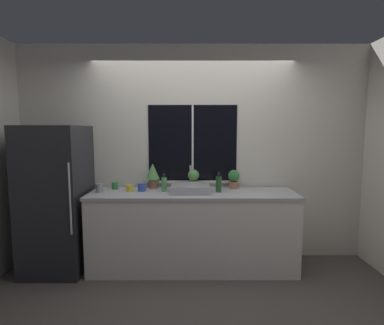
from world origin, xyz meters
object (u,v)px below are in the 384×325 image
object	(u,v)px
potted_plant_right	(234,178)
soap_bottle	(165,184)
mug_yellow	(130,188)
refrigerator	(57,199)
potted_plant_left	(153,173)
potted_plant_center	(194,178)
bottle_tall	(219,184)
mug_grey	(100,188)
sink	(191,188)
mug_green	(115,186)
mug_blue	(142,187)

from	to	relation	value
potted_plant_right	soap_bottle	xyz separation A→B (m)	(-0.85, -0.20, -0.04)
potted_plant_right	mug_yellow	bearing A→B (deg)	-171.30
refrigerator	potted_plant_left	xyz separation A→B (m)	(1.09, 0.26, 0.26)
refrigerator	potted_plant_center	bearing A→B (deg)	9.27
refrigerator	potted_plant_left	size ratio (longest dim) A/B	5.47
bottle_tall	mug_grey	world-z (taller)	bottle_tall
mug_grey	potted_plant_center	bearing A→B (deg)	12.01
sink	mug_yellow	size ratio (longest dim) A/B	5.10
mug_green	mug_blue	bearing A→B (deg)	-18.16
sink	mug_blue	xyz separation A→B (m)	(-0.58, 0.05, 0.00)
soap_bottle	mug_grey	distance (m)	0.76
potted_plant_center	mug_yellow	bearing A→B (deg)	-165.74
mug_blue	mug_yellow	size ratio (longest dim) A/B	1.08
mug_green	potted_plant_center	bearing A→B (deg)	3.78
refrigerator	bottle_tall	bearing A→B (deg)	0.98
potted_plant_right	mug_grey	distance (m)	1.63
sink	potted_plant_right	distance (m)	0.59
potted_plant_center	bottle_tall	xyz separation A→B (m)	(0.29, -0.23, -0.03)
sink	bottle_tall	world-z (taller)	sink
soap_bottle	potted_plant_left	bearing A→B (deg)	129.06
potted_plant_right	mug_blue	xyz separation A→B (m)	(-1.12, -0.18, -0.08)
mug_grey	bottle_tall	bearing A→B (deg)	0.27
bottle_tall	mug_grey	size ratio (longest dim) A/B	2.32
mug_yellow	potted_plant_left	bearing A→B (deg)	37.58
mug_blue	mug_green	size ratio (longest dim) A/B	1.07
soap_bottle	mug_yellow	world-z (taller)	soap_bottle
bottle_tall	mug_blue	distance (m)	0.91
potted_plant_center	mug_green	size ratio (longest dim) A/B	2.65
sink	potted_plant_center	world-z (taller)	sink
bottle_tall	mug_blue	bearing A→B (deg)	176.80
potted_plant_left	mug_blue	distance (m)	0.25
potted_plant_center	mug_grey	distance (m)	1.13
potted_plant_left	mug_yellow	distance (m)	0.35
mug_yellow	bottle_tall	bearing A→B (deg)	-1.96
mug_grey	mug_green	distance (m)	0.22
mug_yellow	mug_green	distance (m)	0.24
soap_bottle	mug_grey	world-z (taller)	soap_bottle
mug_grey	soap_bottle	bearing A→B (deg)	2.88
potted_plant_center	mug_blue	size ratio (longest dim) A/B	2.47
potted_plant_left	mug_yellow	world-z (taller)	potted_plant_left
potted_plant_right	bottle_tall	bearing A→B (deg)	-132.29
potted_plant_left	mug_grey	distance (m)	0.66
mug_blue	mug_grey	world-z (taller)	mug_grey
potted_plant_right	mug_grey	bearing A→B (deg)	-171.67
potted_plant_center	mug_grey	world-z (taller)	potted_plant_center
refrigerator	bottle_tall	distance (m)	1.90
soap_bottle	bottle_tall	size ratio (longest dim) A/B	0.89
mug_blue	mug_green	distance (m)	0.37
soap_bottle	mug_yellow	xyz separation A→B (m)	(-0.41, 0.00, -0.05)
potted_plant_right	potted_plant_center	bearing A→B (deg)	-180.00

